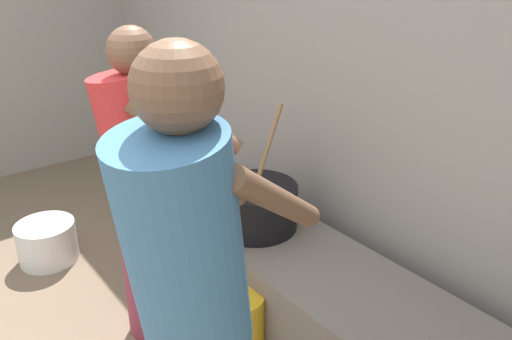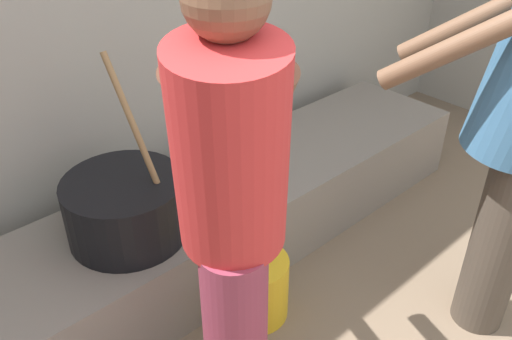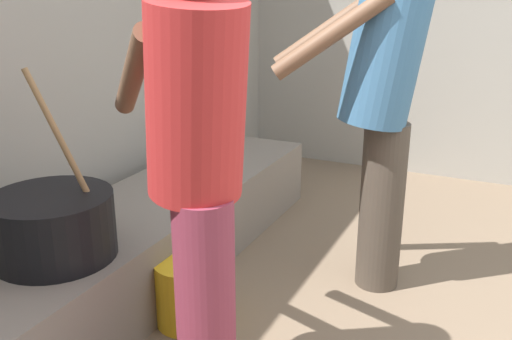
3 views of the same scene
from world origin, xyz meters
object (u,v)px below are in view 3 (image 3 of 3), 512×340
cook_in_blue_shirt (382,90)px  cook_in_red_shirt (198,155)px  bucket_yellow_plastic (188,292)px  cooking_pot_main (53,226)px

cook_in_blue_shirt → cook_in_red_shirt: bearing=161.1°
cook_in_red_shirt → bucket_yellow_plastic: 0.84m
cook_in_blue_shirt → bucket_yellow_plastic: (-0.65, 0.61, -0.79)m
bucket_yellow_plastic → cook_in_blue_shirt: bearing=-43.1°
cook_in_red_shirt → cook_in_blue_shirt: bearing=-18.9°
cook_in_blue_shirt → cooking_pot_main: bearing=135.0°
cooking_pot_main → cook_in_red_shirt: cook_in_red_shirt is taller
cook_in_blue_shirt → cook_in_red_shirt: size_ratio=1.07×
cooking_pot_main → bucket_yellow_plastic: cooking_pot_main is taller
cook_in_blue_shirt → cook_in_red_shirt: 1.04m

